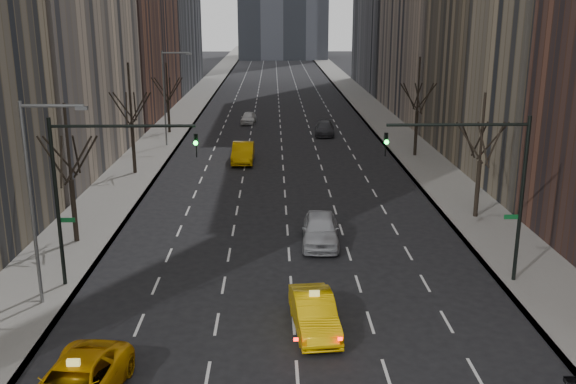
{
  "coord_description": "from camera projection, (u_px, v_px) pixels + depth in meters",
  "views": [
    {
      "loc": [
        -0.81,
        -16.51,
        12.68
      ],
      "look_at": [
        -0.05,
        16.03,
        3.5
      ],
      "focal_mm": 40.0,
      "sensor_mm": 36.0,
      "label": 1
    }
  ],
  "objects": [
    {
      "name": "sidewalk_left",
      "position": [
        188.0,
        108.0,
        86.4
      ],
      "size": [
        4.5,
        320.0,
        0.15
      ],
      "primitive_type": "cube",
      "color": "slate",
      "rests_on": "ground"
    },
    {
      "name": "sidewalk_right",
      "position": [
        369.0,
        108.0,
        86.95
      ],
      "size": [
        4.5,
        320.0,
        0.15
      ],
      "primitive_type": "cube",
      "color": "slate",
      "rests_on": "ground"
    },
    {
      "name": "tree_lw_b",
      "position": [
        71.0,
        180.0,
        35.39
      ],
      "size": [
        3.36,
        3.5,
        7.82
      ],
      "color": "black",
      "rests_on": "ground"
    },
    {
      "name": "traffic_mast_right",
      "position": [
        488.0,
        173.0,
        29.6
      ],
      "size": [
        6.69,
        0.39,
        8.0
      ],
      "color": "black",
      "rests_on": "ground"
    },
    {
      "name": "taxi_sedan",
      "position": [
        314.0,
        313.0,
        26.28
      ],
      "size": [
        2.06,
        4.78,
        1.53
      ],
      "primitive_type": "imported",
      "rotation": [
        0.0,
        0.0,
        0.1
      ],
      "color": "#F2BA05",
      "rests_on": "ground"
    },
    {
      "name": "tree_rw_b",
      "position": [
        480.0,
        161.0,
        39.77
      ],
      "size": [
        3.36,
        3.5,
        7.82
      ],
      "color": "black",
      "rests_on": "ground"
    },
    {
      "name": "far_suv_grey",
      "position": [
        325.0,
        128.0,
        68.12
      ],
      "size": [
        2.28,
        4.97,
        1.41
      ],
      "primitive_type": "imported",
      "rotation": [
        0.0,
        0.0,
        -0.06
      ],
      "color": "#333338",
      "rests_on": "ground"
    },
    {
      "name": "tree_rw_c",
      "position": [
        417.0,
        112.0,
        57.0
      ],
      "size": [
        3.36,
        3.5,
        8.74
      ],
      "color": "black",
      "rests_on": "ground"
    },
    {
      "name": "far_taxi",
      "position": [
        243.0,
        153.0,
        55.7
      ],
      "size": [
        1.86,
        5.23,
        1.72
      ],
      "primitive_type": "imported",
      "rotation": [
        0.0,
        0.0,
        -0.01
      ],
      "color": "#D99A04",
      "rests_on": "ground"
    },
    {
      "name": "tree_lw_c",
      "position": [
        132.0,
        125.0,
        50.69
      ],
      "size": [
        3.36,
        3.5,
        8.74
      ],
      "color": "black",
      "rests_on": "ground"
    },
    {
      "name": "streetlight_far",
      "position": [
        168.0,
        89.0,
        60.87
      ],
      "size": [
        2.83,
        0.22,
        9.0
      ],
      "color": "slate",
      "rests_on": "ground"
    },
    {
      "name": "traffic_mast_left",
      "position": [
        92.0,
        175.0,
        29.19
      ],
      "size": [
        6.69,
        0.39,
        8.0
      ],
      "color": "black",
      "rests_on": "ground"
    },
    {
      "name": "tree_lw_d",
      "position": [
        168.0,
        100.0,
        68.14
      ],
      "size": [
        3.36,
        3.5,
        7.36
      ],
      "color": "black",
      "rests_on": "ground"
    },
    {
      "name": "far_car_white",
      "position": [
        248.0,
        118.0,
        75.06
      ],
      "size": [
        1.89,
        4.1,
        1.36
      ],
      "primitive_type": "imported",
      "rotation": [
        0.0,
        0.0,
        -0.07
      ],
      "color": "silver",
      "rests_on": "ground"
    },
    {
      "name": "silver_sedan_ahead",
      "position": [
        320.0,
        229.0,
        36.06
      ],
      "size": [
        2.35,
        5.18,
        1.72
      ],
      "primitive_type": "imported",
      "rotation": [
        0.0,
        0.0,
        -0.06
      ],
      "color": "#ABACB3",
      "rests_on": "ground"
    },
    {
      "name": "streetlight_near",
      "position": [
        38.0,
        184.0,
        27.2
      ],
      "size": [
        2.83,
        0.22,
        9.0
      ],
      "color": "slate",
      "rests_on": "ground"
    }
  ]
}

